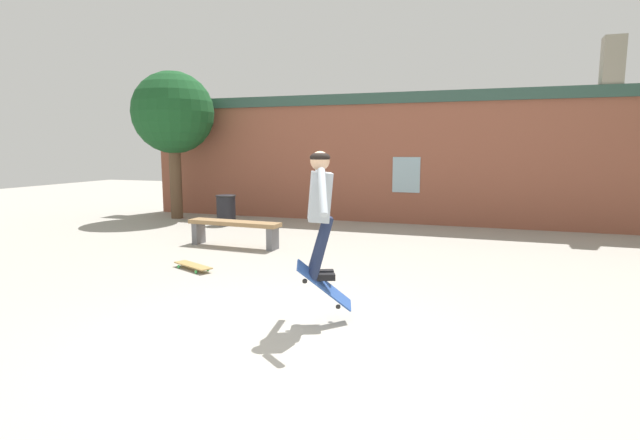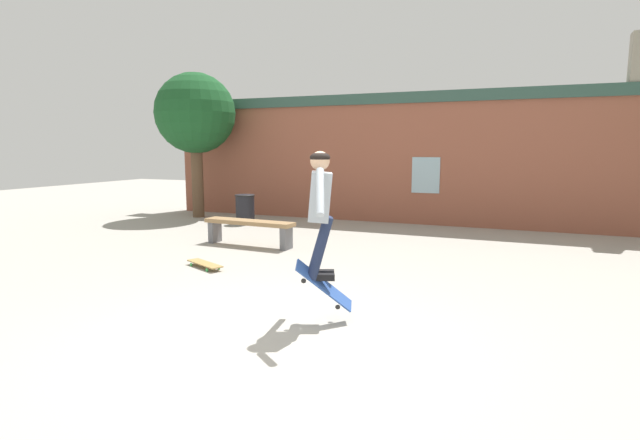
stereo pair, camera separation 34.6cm
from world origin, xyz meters
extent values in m
plane|color=#A39E93|center=(0.00, 0.00, 0.00)|extent=(40.00, 40.00, 0.00)
cube|color=#93513D|center=(0.00, 8.38, 1.53)|extent=(14.93, 0.40, 3.05)
cube|color=#335147|center=(0.00, 8.38, 3.19)|extent=(15.67, 0.52, 0.28)
cube|color=#99B7C6|center=(-0.06, 8.17, 1.26)|extent=(0.70, 0.02, 0.90)
cylinder|color=brown|center=(-6.25, 7.15, 1.03)|extent=(0.32, 0.32, 2.06)
sphere|color=#194C23|center=(-6.25, 7.15, 2.89)|extent=(2.20, 2.20, 2.20)
cube|color=#99754C|center=(-2.77, 4.08, 0.47)|extent=(1.96, 0.47, 0.08)
cube|color=slate|center=(-3.62, 4.13, 0.22)|extent=(0.14, 0.32, 0.43)
cube|color=slate|center=(-1.92, 4.04, 0.22)|extent=(0.14, 0.32, 0.43)
cylinder|color=black|center=(-4.34, 6.52, 0.38)|extent=(0.48, 0.48, 0.76)
torus|color=black|center=(-4.34, 6.52, 0.74)|extent=(0.52, 0.52, 0.04)
cube|color=#9EA8B2|center=(0.25, 0.53, 1.43)|extent=(0.38, 0.42, 0.55)
sphere|color=tan|center=(0.25, 0.53, 1.81)|extent=(0.28, 0.28, 0.21)
ellipsoid|color=black|center=(0.25, 0.53, 1.85)|extent=(0.29, 0.29, 0.12)
cylinder|color=#1E2847|center=(0.22, 0.61, 0.87)|extent=(0.33, 0.16, 0.71)
cube|color=black|center=(0.24, 0.62, 0.55)|extent=(0.28, 0.19, 0.07)
cylinder|color=#1E2847|center=(0.28, 0.46, 0.87)|extent=(0.29, 0.27, 0.71)
cube|color=black|center=(0.31, 0.47, 0.55)|extent=(0.28, 0.19, 0.07)
cylinder|color=#9EA8B2|center=(0.10, 0.90, 1.52)|extent=(0.26, 0.47, 0.48)
cylinder|color=#9EA8B2|center=(0.40, 0.17, 1.52)|extent=(0.26, 0.47, 0.48)
cube|color=#2D519E|center=(0.32, 0.50, 0.44)|extent=(0.55, 0.57, 0.62)
cylinder|color=black|center=(0.40, 0.72, 0.29)|extent=(0.08, 0.04, 0.08)
cylinder|color=black|center=(0.46, 0.54, 0.21)|extent=(0.08, 0.04, 0.08)
cylinder|color=black|center=(0.10, 0.47, 0.62)|extent=(0.08, 0.04, 0.08)
cylinder|color=black|center=(0.16, 0.29, 0.54)|extent=(0.08, 0.04, 0.08)
cube|color=#AD894C|center=(-2.49, 2.18, 0.07)|extent=(0.83, 0.53, 0.02)
cylinder|color=green|center=(-2.21, 2.18, 0.03)|extent=(0.06, 0.04, 0.05)
cylinder|color=green|center=(-2.30, 1.97, 0.03)|extent=(0.06, 0.04, 0.05)
cylinder|color=green|center=(-2.67, 2.39, 0.03)|extent=(0.06, 0.04, 0.05)
cylinder|color=green|center=(-2.77, 2.19, 0.03)|extent=(0.06, 0.04, 0.05)
camera|label=1|loc=(2.01, -4.57, 1.96)|focal=28.00mm
camera|label=2|loc=(2.33, -4.45, 1.96)|focal=28.00mm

